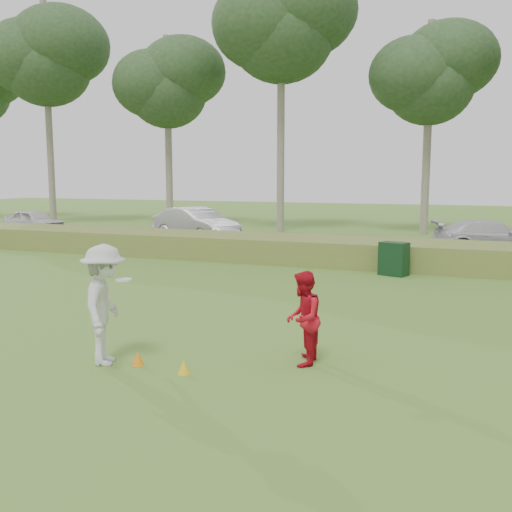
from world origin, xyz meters
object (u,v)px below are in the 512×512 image
at_px(car_left, 34,221).
at_px(cone_orange, 138,358).
at_px(car_mid, 196,224).
at_px(player_red, 303,318).
at_px(cone_yellow, 184,367).
at_px(utility_cabinet, 394,259).
at_px(car_right, 491,237).
at_px(player_white, 105,305).

bearing_deg(car_left, cone_orange, -125.36).
height_order(cone_orange, car_mid, car_mid).
relative_size(player_red, cone_orange, 6.94).
distance_m(cone_yellow, utility_cabinet, 10.96).
height_order(cone_yellow, car_mid, car_mid).
xyz_separation_m(cone_yellow, utility_cabinet, (1.80, 10.80, 0.43)).
xyz_separation_m(car_left, car_right, (23.87, 0.24, 0.02)).
height_order(cone_orange, utility_cabinet, utility_cabinet).
relative_size(player_white, cone_yellow, 8.80).
distance_m(player_white, utility_cabinet, 11.33).
distance_m(player_white, car_mid, 18.20).
xyz_separation_m(player_red, cone_yellow, (-1.65, -1.18, -0.69)).
height_order(player_white, car_mid, player_white).
height_order(player_red, car_right, player_red).
relative_size(cone_yellow, car_left, 0.06).
bearing_deg(car_left, player_white, -126.45).
relative_size(cone_orange, car_mid, 0.05).
height_order(player_red, cone_yellow, player_red).
relative_size(car_left, car_right, 0.82).
distance_m(cone_yellow, car_left, 25.76).
bearing_deg(player_white, cone_yellow, -112.80).
height_order(utility_cabinet, car_mid, car_mid).
distance_m(player_white, car_left, 24.68).
bearing_deg(cone_orange, utility_cabinet, 75.60).
distance_m(cone_orange, utility_cabinet, 11.06).
bearing_deg(car_right, cone_yellow, 149.51).
height_order(cone_yellow, car_left, car_left).
relative_size(player_red, utility_cabinet, 1.49).
distance_m(player_white, player_red, 3.38).
distance_m(cone_orange, cone_yellow, 0.95).
bearing_deg(car_left, car_mid, -84.81).
bearing_deg(car_mid, player_red, -121.84).
relative_size(utility_cabinet, car_left, 0.28).
height_order(player_white, car_left, player_white).
xyz_separation_m(player_red, utility_cabinet, (0.15, 9.62, -0.27)).
xyz_separation_m(player_white, car_mid, (-7.04, 16.78, -0.14)).
bearing_deg(cone_orange, car_mid, 114.52).
bearing_deg(player_red, player_white, -75.86).
xyz_separation_m(cone_orange, car_right, (5.73, 17.43, 0.62)).
height_order(car_left, car_mid, car_mid).
distance_m(utility_cabinet, car_mid, 11.94).
bearing_deg(cone_yellow, cone_orange, 174.06).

